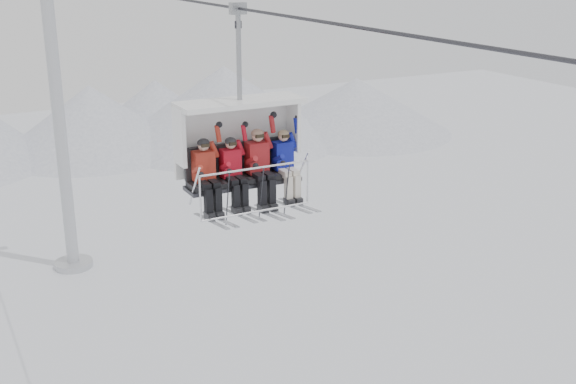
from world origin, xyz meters
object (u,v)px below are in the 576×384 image
skier_center_right (259,164)px  skier_far_right (285,162)px  skier_center_left (233,170)px  lift_tower_right (62,150)px  chairlift_carrier (238,140)px  skier_far_left (206,173)px

skier_center_right → skier_far_right: (0.59, -0.01, -0.04)m
skier_center_left → skier_center_right: skier_center_right is taller
skier_center_right → skier_far_right: 0.59m
lift_tower_right → skier_center_left: (-0.26, -20.16, 4.41)m
chairlift_carrier → skier_far_left: bearing=-159.5°
chairlift_carrier → skier_far_right: 1.09m
chairlift_carrier → skier_far_right: bearing=-19.0°
skier_far_right → chairlift_carrier: bearing=161.0°
chairlift_carrier → skier_center_left: 0.66m
chairlift_carrier → skier_far_right: size_ratio=2.36×
skier_far_left → skier_center_left: size_ratio=1.00×
skier_center_right → skier_far_right: size_ratio=1.02×
skier_far_left → skier_center_right: bearing=0.3°
chairlift_carrier → skier_center_right: size_ratio=2.32×
chairlift_carrier → skier_center_right: 0.65m
lift_tower_right → chairlift_carrier: size_ratio=3.38×
lift_tower_right → skier_center_right: size_ratio=7.86×
skier_center_right → skier_far_left: bearing=-179.7°
skier_center_left → skier_far_right: size_ratio=1.00×
skier_far_left → skier_center_left: bearing=-0.6°
lift_tower_right → skier_center_right: bearing=-89.1°
skier_far_left → skier_center_left: skier_far_left is taller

